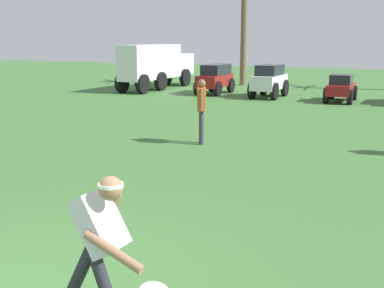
{
  "coord_description": "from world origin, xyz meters",
  "views": [
    {
      "loc": [
        3.4,
        -2.9,
        2.51
      ],
      "look_at": [
        0.26,
        3.7,
        0.9
      ],
      "focal_mm": 45.0,
      "sensor_mm": 36.0,
      "label": 1
    }
  ],
  "objects_px": {
    "teammate_midfield": "(201,105)",
    "parked_car_slot_a": "(215,78)",
    "parked_car_slot_c": "(341,88)",
    "box_truck": "(156,64)",
    "frisbee_thrower": "(99,241)",
    "palm_tree_far_left": "(244,8)",
    "parked_car_slot_b": "(269,80)"
  },
  "relations": [
    {
      "from": "teammate_midfield",
      "to": "parked_car_slot_a",
      "type": "height_order",
      "value": "teammate_midfield"
    },
    {
      "from": "parked_car_slot_c",
      "to": "box_truck",
      "type": "distance_m",
      "value": 9.3
    },
    {
      "from": "frisbee_thrower",
      "to": "teammate_midfield",
      "type": "relative_size",
      "value": 0.89
    },
    {
      "from": "frisbee_thrower",
      "to": "palm_tree_far_left",
      "type": "distance_m",
      "value": 23.06
    },
    {
      "from": "parked_car_slot_a",
      "to": "parked_car_slot_b",
      "type": "bearing_deg",
      "value": -6.68
    },
    {
      "from": "parked_car_slot_c",
      "to": "palm_tree_far_left",
      "type": "xyz_separation_m",
      "value": [
        -5.97,
        4.99,
        3.52
      ]
    },
    {
      "from": "parked_car_slot_b",
      "to": "parked_car_slot_c",
      "type": "xyz_separation_m",
      "value": [
        3.04,
        -0.16,
        -0.18
      ]
    },
    {
      "from": "frisbee_thrower",
      "to": "palm_tree_far_left",
      "type": "relative_size",
      "value": 0.2
    },
    {
      "from": "frisbee_thrower",
      "to": "box_truck",
      "type": "height_order",
      "value": "box_truck"
    },
    {
      "from": "frisbee_thrower",
      "to": "parked_car_slot_c",
      "type": "bearing_deg",
      "value": 91.66
    },
    {
      "from": "box_truck",
      "to": "teammate_midfield",
      "type": "bearing_deg",
      "value": -55.77
    },
    {
      "from": "frisbee_thrower",
      "to": "teammate_midfield",
      "type": "xyz_separation_m",
      "value": [
        -2.3,
        7.24,
        0.15
      ]
    },
    {
      "from": "parked_car_slot_b",
      "to": "box_truck",
      "type": "xyz_separation_m",
      "value": [
        -6.16,
        1.04,
        0.49
      ]
    },
    {
      "from": "parked_car_slot_a",
      "to": "box_truck",
      "type": "relative_size",
      "value": 0.41
    },
    {
      "from": "parked_car_slot_b",
      "to": "frisbee_thrower",
      "type": "bearing_deg",
      "value": -78.32
    },
    {
      "from": "frisbee_thrower",
      "to": "parked_car_slot_a",
      "type": "distance_m",
      "value": 18.44
    },
    {
      "from": "palm_tree_far_left",
      "to": "teammate_midfield",
      "type": "bearing_deg",
      "value": -74.14
    },
    {
      "from": "parked_car_slot_b",
      "to": "palm_tree_far_left",
      "type": "bearing_deg",
      "value": 121.27
    },
    {
      "from": "frisbee_thrower",
      "to": "parked_car_slot_b",
      "type": "bearing_deg",
      "value": 101.68
    },
    {
      "from": "parked_car_slot_a",
      "to": "parked_car_slot_c",
      "type": "height_order",
      "value": "parked_car_slot_a"
    },
    {
      "from": "parked_car_slot_a",
      "to": "palm_tree_far_left",
      "type": "xyz_separation_m",
      "value": [
        -0.28,
        4.52,
        3.36
      ]
    },
    {
      "from": "teammate_midfield",
      "to": "box_truck",
      "type": "xyz_separation_m",
      "value": [
        -7.39,
        10.87,
        0.29
      ]
    },
    {
      "from": "teammate_midfield",
      "to": "parked_car_slot_c",
      "type": "xyz_separation_m",
      "value": [
        1.8,
        9.67,
        -0.38
      ]
    },
    {
      "from": "teammate_midfield",
      "to": "box_truck",
      "type": "height_order",
      "value": "box_truck"
    },
    {
      "from": "teammate_midfield",
      "to": "box_truck",
      "type": "distance_m",
      "value": 13.15
    },
    {
      "from": "parked_car_slot_a",
      "to": "box_truck",
      "type": "distance_m",
      "value": 3.62
    },
    {
      "from": "frisbee_thrower",
      "to": "parked_car_slot_a",
      "type": "height_order",
      "value": "frisbee_thrower"
    },
    {
      "from": "frisbee_thrower",
      "to": "parked_car_slot_c",
      "type": "relative_size",
      "value": 0.63
    },
    {
      "from": "parked_car_slot_a",
      "to": "box_truck",
      "type": "xyz_separation_m",
      "value": [
        -3.51,
        0.73,
        0.51
      ]
    },
    {
      "from": "palm_tree_far_left",
      "to": "parked_car_slot_c",
      "type": "bearing_deg",
      "value": -39.88
    },
    {
      "from": "parked_car_slot_a",
      "to": "parked_car_slot_c",
      "type": "distance_m",
      "value": 5.71
    },
    {
      "from": "parked_car_slot_a",
      "to": "palm_tree_far_left",
      "type": "height_order",
      "value": "palm_tree_far_left"
    }
  ]
}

